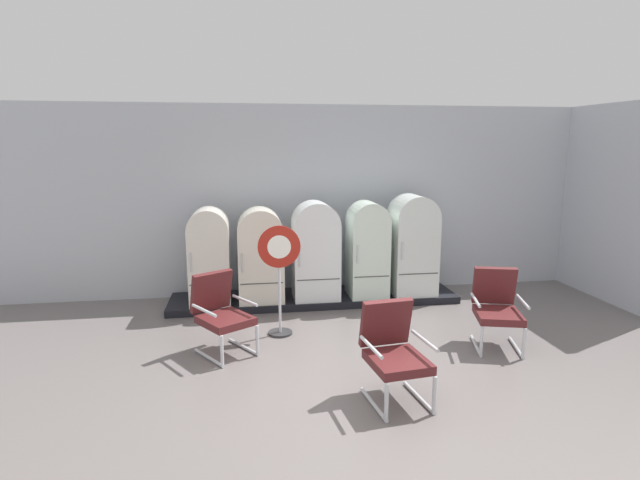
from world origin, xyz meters
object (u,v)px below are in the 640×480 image
armchair_left (221,311)px  refrigerator_4 (412,242)px  refrigerator_0 (209,253)px  sign_stand (280,277)px  armchair_center (393,349)px  refrigerator_2 (316,248)px  refrigerator_1 (260,252)px  armchair_right (497,306)px  refrigerator_3 (367,246)px

armchair_left → refrigerator_4: bearing=29.7°
refrigerator_0 → sign_stand: bearing=-52.1°
armchair_center → refrigerator_2: bearing=95.9°
refrigerator_0 → sign_stand: refrigerator_0 is taller
refrigerator_1 → armchair_center: bearing=-69.3°
refrigerator_1 → armchair_left: 1.79m
sign_stand → armchair_center: bearing=-62.5°
armchair_center → sign_stand: sign_stand is taller
refrigerator_2 → armchair_right: size_ratio=1.56×
sign_stand → refrigerator_3: bearing=39.3°
refrigerator_0 → refrigerator_2: refrigerator_2 is taller
refrigerator_3 → refrigerator_4: size_ratio=0.94×
refrigerator_3 → refrigerator_4: (0.74, 0.03, 0.05)m
refrigerator_3 → armchair_right: refrigerator_3 is taller
armchair_right → armchair_center: size_ratio=1.00×
armchair_left → sign_stand: sign_stand is taller
refrigerator_0 → armchair_left: size_ratio=1.49×
refrigerator_0 → armchair_center: (1.93, -3.10, -0.36)m
refrigerator_1 → refrigerator_2: (0.85, -0.02, 0.05)m
refrigerator_2 → refrigerator_4: (1.56, 0.04, 0.04)m
refrigerator_0 → refrigerator_1: 0.76m
refrigerator_1 → armchair_right: 3.48m
refrigerator_1 → sign_stand: bearing=-80.8°
refrigerator_3 → sign_stand: size_ratio=1.02×
armchair_center → refrigerator_1: bearing=110.7°
refrigerator_0 → armchair_right: size_ratio=1.49×
sign_stand → refrigerator_4: bearing=29.2°
refrigerator_0 → refrigerator_4: size_ratio=0.91×
refrigerator_4 → sign_stand: (-2.22, -1.24, -0.17)m
sign_stand → refrigerator_1: bearing=99.2°
refrigerator_2 → refrigerator_0: bearing=178.9°
refrigerator_3 → armchair_right: size_ratio=1.55×
refrigerator_2 → refrigerator_3: (0.82, 0.00, -0.00)m
refrigerator_1 → refrigerator_4: 2.42m
armchair_center → sign_stand: size_ratio=0.66×
armchair_right → armchair_left: bearing=174.5°
refrigerator_1 → armchair_center: (1.17, -3.09, -0.34)m
refrigerator_2 → refrigerator_3: size_ratio=1.01×
sign_stand → armchair_left: bearing=-149.0°
refrigerator_0 → refrigerator_2: size_ratio=0.95×
refrigerator_1 → refrigerator_4: (2.41, 0.01, 0.09)m
refrigerator_0 → sign_stand: 1.57m
refrigerator_4 → refrigerator_3: bearing=-177.4°
refrigerator_0 → refrigerator_1: bearing=-0.7°
armchair_left → armchair_center: size_ratio=1.00×
refrigerator_0 → refrigerator_3: size_ratio=0.96×
armchair_right → refrigerator_1: bearing=144.8°
refrigerator_2 → armchair_right: 2.82m
refrigerator_2 → armchair_left: 2.20m
refrigerator_0 → refrigerator_2: (1.61, -0.03, 0.03)m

